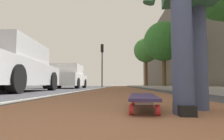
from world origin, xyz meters
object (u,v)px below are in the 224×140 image
(traffic_light, at_px, (102,57))
(street_tree_far, at_px, (146,51))
(parked_car_mid, at_px, (67,77))
(skateboard, at_px, (143,98))
(street_tree_mid, at_px, (163,42))
(parked_car_near, at_px, (9,67))

(traffic_light, relative_size, street_tree_far, 0.78)
(parked_car_mid, bearing_deg, skateboard, -162.14)
(skateboard, distance_m, street_tree_mid, 12.59)
(parked_car_near, xyz_separation_m, street_tree_far, (16.43, -6.39, 3.38))
(parked_car_mid, relative_size, street_tree_far, 0.79)
(traffic_light, xyz_separation_m, street_tree_far, (2.75, -4.75, 1.14))
(parked_car_near, height_order, parked_car_mid, parked_car_near)
(parked_car_near, bearing_deg, traffic_light, -6.83)
(skateboard, bearing_deg, parked_car_mid, 17.86)
(parked_car_near, bearing_deg, street_tree_far, -21.25)
(parked_car_mid, xyz_separation_m, street_tree_mid, (1.11, -6.37, 2.50))
(skateboard, distance_m, street_tree_far, 21.14)
(parked_car_mid, relative_size, street_tree_mid, 0.95)
(parked_car_near, bearing_deg, parked_car_mid, -0.18)
(street_tree_mid, height_order, street_tree_far, street_tree_far)
(parked_car_mid, height_order, street_tree_far, street_tree_far)
(street_tree_far, bearing_deg, parked_car_near, 158.75)
(parked_car_near, relative_size, street_tree_far, 0.84)
(skateboard, bearing_deg, traffic_light, 5.91)
(street_tree_far, bearing_deg, parked_car_mid, 147.02)
(parked_car_mid, bearing_deg, traffic_light, -12.89)
(street_tree_mid, bearing_deg, parked_car_near, 140.40)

